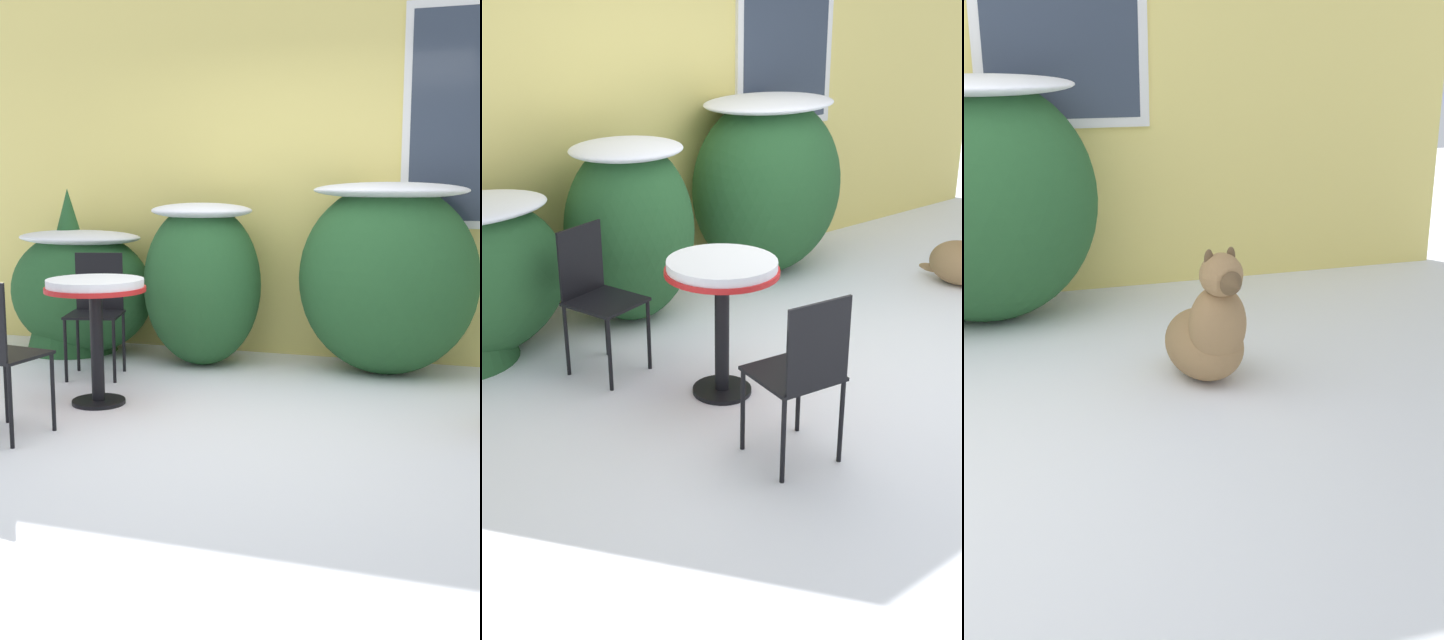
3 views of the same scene
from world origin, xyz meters
TOP-DOWN VIEW (x-y plane):
  - shrub_right at (0.77, 1.74)m, footprint 1.32×0.99m
  - dog at (1.74, 0.48)m, footprint 0.43×0.71m

SIDE VIEW (x-z plane):
  - dog at x=1.74m, z-range -0.10..0.60m
  - shrub_right at x=0.77m, z-range 0.04..1.45m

